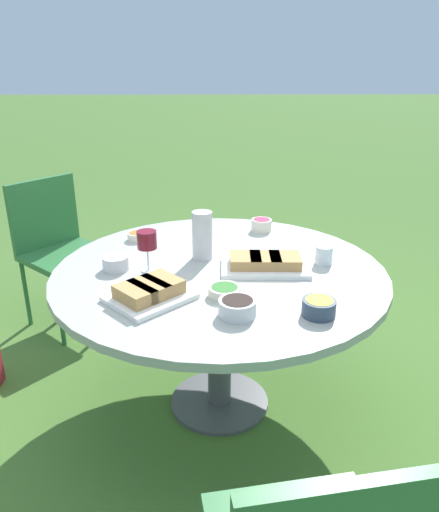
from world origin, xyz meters
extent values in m
plane|color=#446B2B|center=(0.00, 0.00, 0.00)|extent=(40.00, 40.00, 0.00)
cylinder|color=#4C4C51|center=(0.00, 0.00, 0.01)|extent=(0.47, 0.47, 0.02)
cylinder|color=#4C4C51|center=(0.00, 0.00, 0.35)|extent=(0.11, 0.11, 0.66)
cylinder|color=#9EA399|center=(0.00, 0.00, 0.69)|extent=(1.43, 1.43, 0.03)
cube|color=#2D6B38|center=(0.90, -0.80, 0.45)|extent=(0.61, 0.61, 0.04)
cube|color=#2D6B38|center=(1.05, -0.93, 0.68)|extent=(0.31, 0.35, 0.42)
cylinder|color=#2D6B38|center=(0.90, -0.53, 0.22)|extent=(0.03, 0.03, 0.43)
cylinder|color=#2D6B38|center=(0.64, -0.83, 0.22)|extent=(0.03, 0.03, 0.43)
cylinder|color=#2D6B38|center=(1.17, -0.78, 0.22)|extent=(0.03, 0.03, 0.43)
cylinder|color=#2D6B38|center=(0.91, -1.07, 0.22)|extent=(0.03, 0.03, 0.43)
cylinder|color=silver|center=(0.08, -0.12, 0.82)|extent=(0.09, 0.09, 0.22)
cone|color=silver|center=(0.12, -0.12, 0.91)|extent=(0.02, 0.02, 0.03)
cylinder|color=silver|center=(0.30, 0.02, 0.71)|extent=(0.06, 0.06, 0.01)
cylinder|color=silver|center=(0.30, 0.02, 0.77)|extent=(0.01, 0.01, 0.10)
cylinder|color=maroon|center=(0.30, 0.02, 0.85)|extent=(0.08, 0.08, 0.08)
cube|color=white|center=(-0.20, 0.01, 0.72)|extent=(0.38, 0.23, 0.02)
cube|color=#B2844C|center=(-0.11, 0.01, 0.75)|extent=(0.13, 0.15, 0.04)
cube|color=#B2844C|center=(-0.20, 0.01, 0.75)|extent=(0.13, 0.15, 0.04)
cube|color=#B2844C|center=(-0.28, 0.01, 0.75)|extent=(0.13, 0.15, 0.04)
cube|color=white|center=(0.27, 0.29, 0.72)|extent=(0.38, 0.38, 0.02)
cube|color=#B2844C|center=(0.32, 0.33, 0.75)|extent=(0.18, 0.18, 0.05)
cube|color=#B2844C|center=(0.27, 0.29, 0.75)|extent=(0.18, 0.18, 0.05)
cube|color=#B2844C|center=(0.22, 0.24, 0.75)|extent=(0.18, 0.18, 0.05)
cylinder|color=#334256|center=(-0.35, 0.42, 0.74)|extent=(0.12, 0.12, 0.06)
cylinder|color=#E0C147|center=(-0.35, 0.42, 0.76)|extent=(0.10, 0.10, 0.03)
cylinder|color=beige|center=(-0.02, 0.26, 0.73)|extent=(0.12, 0.12, 0.04)
cylinder|color=#387533|center=(-0.02, 0.26, 0.74)|extent=(0.10, 0.10, 0.02)
cylinder|color=silver|center=(-0.06, 0.42, 0.74)|extent=(0.13, 0.13, 0.06)
cylinder|color=#2D231E|center=(-0.06, 0.42, 0.76)|extent=(0.11, 0.11, 0.03)
cylinder|color=beige|center=(-0.23, -0.50, 0.74)|extent=(0.11, 0.11, 0.06)
cylinder|color=#D6385B|center=(-0.23, -0.50, 0.76)|extent=(0.09, 0.09, 0.03)
cylinder|color=silver|center=(0.45, 0.00, 0.74)|extent=(0.11, 0.11, 0.06)
cylinder|color=silver|center=(0.45, 0.00, 0.76)|extent=(0.09, 0.09, 0.03)
cylinder|color=beige|center=(0.40, -0.37, 0.73)|extent=(0.10, 0.10, 0.04)
cylinder|color=#CC662D|center=(0.40, -0.37, 0.74)|extent=(0.08, 0.08, 0.02)
cylinder|color=silver|center=(-0.46, -0.05, 0.75)|extent=(0.08, 0.08, 0.08)
camera|label=1|loc=(0.03, 1.98, 1.57)|focal=35.00mm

